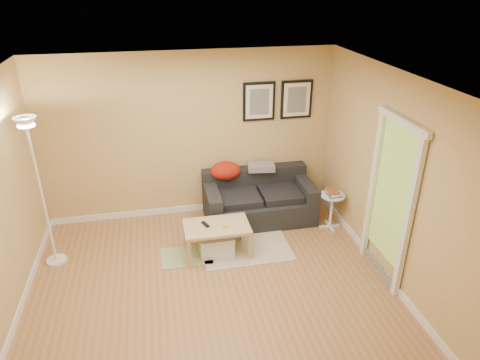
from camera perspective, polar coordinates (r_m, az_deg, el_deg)
The scene contains 23 objects.
floor at distance 5.61m, azimuth -3.85°, elevation -13.98°, with size 4.50×4.50×0.00m, color #AB7049.
ceiling at distance 4.43m, azimuth -4.86°, elevation 12.84°, with size 4.50×4.50×0.00m, color white.
wall_back at distance 6.71m, azimuth -6.64°, elevation 5.70°, with size 4.50×4.50×0.00m, color tan.
wall_front at distance 3.28m, azimuth 0.74°, elevation -18.49°, with size 4.50×4.50×0.00m, color tan.
wall_right at distance 5.59m, azimuth 19.18°, elevation 0.13°, with size 4.00×4.00×0.00m, color tan.
baseboard_back at distance 7.22m, azimuth -6.13°, elevation -3.67°, with size 4.50×0.02×0.10m, color white.
baseboard_left at distance 5.82m, azimuth -27.08°, elevation -15.03°, with size 0.02×4.00×0.10m, color white.
baseboard_right at distance 6.20m, azimuth 17.42°, elevation -10.34°, with size 0.02×4.00×0.10m, color white.
sofa at distance 6.82m, azimuth 2.55°, elevation -2.34°, with size 1.70×0.90×0.75m, color black, non-canonical shape.
red_throw at distance 6.78m, azimuth -1.93°, elevation 1.24°, with size 0.48×0.36×0.28m, color #AE2A10, non-canonical shape.
plaid_throw at distance 6.89m, azimuth 2.81°, elevation 1.75°, with size 0.42×0.26×0.10m, color tan, non-canonical shape.
framed_print_left at distance 6.71m, azimuth 2.52°, elevation 10.33°, with size 0.50×0.04×0.60m, color black, non-canonical shape.
framed_print_right at distance 6.87m, azimuth 7.47°, elevation 10.52°, with size 0.50×0.04×0.60m, color black, non-canonical shape.
area_rug at distance 6.28m, azimuth 0.78°, elevation -8.98°, with size 1.25×0.85×0.01m, color beige.
green_runner at distance 6.16m, azimuth -7.10°, elevation -9.96°, with size 0.70×0.50×0.01m, color #668C4C.
coffee_table at distance 6.08m, azimuth -3.06°, elevation -7.81°, with size 0.90×0.55×0.45m, color tan, non-canonical shape.
remote_control at distance 5.97m, azimuth -4.60°, elevation -5.86°, with size 0.05×0.16×0.02m, color black.
tape_roll at distance 5.91m, azimuth -1.95°, elevation -6.10°, with size 0.07×0.07×0.03m, color yellow.
storage_bin at distance 6.12m, azimuth -3.13°, elevation -8.45°, with size 0.48×0.35×0.30m, color white, non-canonical shape.
side_table at distance 6.77m, azimuth 11.95°, elevation -4.02°, with size 0.37×0.37×0.57m, color white, non-canonical shape.
book_stack at distance 6.61m, azimuth 12.20°, elevation -1.62°, with size 0.19×0.25×0.08m, color teal, non-canonical shape.
floor_lamp at distance 6.06m, azimuth -24.62°, elevation -2.24°, with size 0.27×0.27×2.07m, color white, non-canonical shape.
doorway at distance 5.57m, azimuth 19.07°, elevation -3.12°, with size 0.12×1.01×2.13m, color white, non-canonical shape.
Camera 1 is at (-0.52, -4.29, 3.59)m, focal length 32.29 mm.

